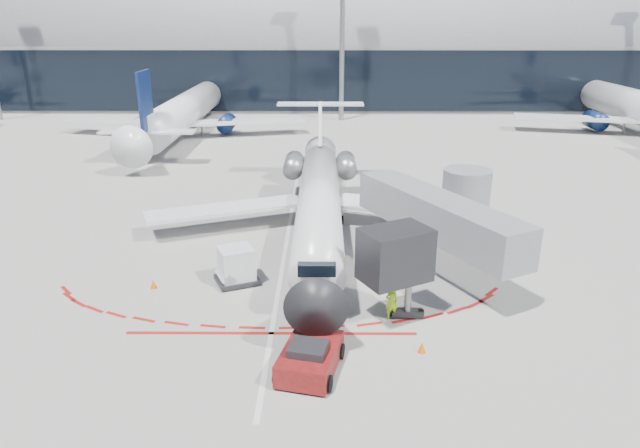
{
  "coord_description": "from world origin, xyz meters",
  "views": [
    {
      "loc": [
        2.52,
        -35.39,
        14.38
      ],
      "look_at": [
        2.29,
        -3.58,
        2.71
      ],
      "focal_mm": 32.0,
      "sensor_mm": 36.0,
      "label": 1
    }
  ],
  "objects_px": {
    "pushback_tug": "(310,358)",
    "uld_container": "(236,266)",
    "ramp_worker": "(391,302)",
    "regional_jet": "(319,197)"
  },
  "relations": [
    {
      "from": "ramp_worker",
      "to": "uld_container",
      "type": "xyz_separation_m",
      "value": [
        -8.34,
        3.99,
        0.15
      ]
    },
    {
      "from": "ramp_worker",
      "to": "uld_container",
      "type": "relative_size",
      "value": 0.64
    },
    {
      "from": "ramp_worker",
      "to": "pushback_tug",
      "type": "bearing_deg",
      "value": 30.43
    },
    {
      "from": "pushback_tug",
      "to": "regional_jet",
      "type": "bearing_deg",
      "value": 102.76
    },
    {
      "from": "regional_jet",
      "to": "uld_container",
      "type": "distance_m",
      "value": 9.65
    },
    {
      "from": "ramp_worker",
      "to": "uld_container",
      "type": "bearing_deg",
      "value": -44.06
    },
    {
      "from": "pushback_tug",
      "to": "uld_container",
      "type": "height_order",
      "value": "uld_container"
    },
    {
      "from": "regional_jet",
      "to": "ramp_worker",
      "type": "relative_size",
      "value": 16.56
    },
    {
      "from": "pushback_tug",
      "to": "ramp_worker",
      "type": "xyz_separation_m",
      "value": [
        3.98,
        4.56,
        0.27
      ]
    },
    {
      "from": "pushback_tug",
      "to": "uld_container",
      "type": "bearing_deg",
      "value": 130.67
    }
  ]
}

